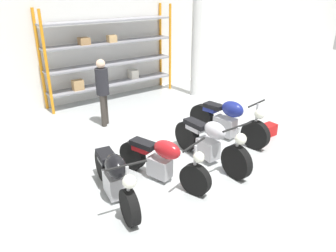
{
  "coord_description": "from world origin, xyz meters",
  "views": [
    {
      "loc": [
        -3.64,
        -4.5,
        3.33
      ],
      "look_at": [
        0.0,
        0.4,
        0.7
      ],
      "focal_mm": 35.0,
      "sensor_mm": 36.0,
      "label": 1
    }
  ],
  "objects_px": {
    "motorcycle_blue": "(228,120)",
    "motorcycle_silver": "(210,142)",
    "motorcycle_black": "(115,177)",
    "person_browsing": "(102,87)",
    "toolbox": "(267,130)",
    "motorcycle_red": "(162,160)",
    "shelving_rack": "(110,54)"
  },
  "relations": [
    {
      "from": "motorcycle_silver",
      "to": "person_browsing",
      "type": "bearing_deg",
      "value": -165.11
    },
    {
      "from": "motorcycle_black",
      "to": "motorcycle_red",
      "type": "distance_m",
      "value": 0.96
    },
    {
      "from": "motorcycle_blue",
      "to": "toolbox",
      "type": "xyz_separation_m",
      "value": [
        0.89,
        -0.46,
        -0.32
      ]
    },
    {
      "from": "motorcycle_red",
      "to": "motorcycle_blue",
      "type": "distance_m",
      "value": 2.35
    },
    {
      "from": "motorcycle_blue",
      "to": "person_browsing",
      "type": "bearing_deg",
      "value": -150.76
    },
    {
      "from": "motorcycle_red",
      "to": "toolbox",
      "type": "bearing_deg",
      "value": 75.28
    },
    {
      "from": "motorcycle_black",
      "to": "person_browsing",
      "type": "bearing_deg",
      "value": 166.3
    },
    {
      "from": "motorcycle_black",
      "to": "motorcycle_silver",
      "type": "xyz_separation_m",
      "value": [
        2.12,
        -0.03,
        0.01
      ]
    },
    {
      "from": "motorcycle_black",
      "to": "motorcycle_blue",
      "type": "bearing_deg",
      "value": 109.7
    },
    {
      "from": "person_browsing",
      "to": "motorcycle_silver",
      "type": "bearing_deg",
      "value": 147.92
    },
    {
      "from": "motorcycle_black",
      "to": "person_browsing",
      "type": "height_order",
      "value": "person_browsing"
    },
    {
      "from": "motorcycle_black",
      "to": "motorcycle_red",
      "type": "xyz_separation_m",
      "value": [
        0.96,
        0.0,
        -0.02
      ]
    },
    {
      "from": "motorcycle_red",
      "to": "person_browsing",
      "type": "distance_m",
      "value": 3.1
    },
    {
      "from": "motorcycle_black",
      "to": "toolbox",
      "type": "distance_m",
      "value": 4.15
    },
    {
      "from": "person_browsing",
      "to": "shelving_rack",
      "type": "bearing_deg",
      "value": -79.82
    },
    {
      "from": "motorcycle_black",
      "to": "motorcycle_silver",
      "type": "bearing_deg",
      "value": 99.09
    },
    {
      "from": "motorcycle_silver",
      "to": "toolbox",
      "type": "distance_m",
      "value": 2.04
    },
    {
      "from": "motorcycle_blue",
      "to": "motorcycle_red",
      "type": "bearing_deg",
      "value": -84.88
    },
    {
      "from": "person_browsing",
      "to": "toolbox",
      "type": "height_order",
      "value": "person_browsing"
    },
    {
      "from": "motorcycle_silver",
      "to": "person_browsing",
      "type": "relative_size",
      "value": 1.22
    },
    {
      "from": "shelving_rack",
      "to": "person_browsing",
      "type": "relative_size",
      "value": 2.46
    },
    {
      "from": "motorcycle_blue",
      "to": "toolbox",
      "type": "relative_size",
      "value": 4.88
    },
    {
      "from": "shelving_rack",
      "to": "motorcycle_blue",
      "type": "relative_size",
      "value": 1.95
    },
    {
      "from": "motorcycle_silver",
      "to": "toolbox",
      "type": "height_order",
      "value": "motorcycle_silver"
    },
    {
      "from": "shelving_rack",
      "to": "motorcycle_red",
      "type": "distance_m",
      "value": 5.22
    },
    {
      "from": "person_browsing",
      "to": "toolbox",
      "type": "xyz_separation_m",
      "value": [
        2.81,
        -2.93,
        -0.86
      ]
    },
    {
      "from": "shelving_rack",
      "to": "motorcycle_black",
      "type": "xyz_separation_m",
      "value": [
        -2.53,
        -4.89,
        -0.95
      ]
    },
    {
      "from": "toolbox",
      "to": "motorcycle_red",
      "type": "bearing_deg",
      "value": -178.25
    },
    {
      "from": "person_browsing",
      "to": "toolbox",
      "type": "bearing_deg",
      "value": 177.02
    },
    {
      "from": "motorcycle_silver",
      "to": "person_browsing",
      "type": "distance_m",
      "value": 3.21
    },
    {
      "from": "motorcycle_blue",
      "to": "motorcycle_silver",
      "type": "bearing_deg",
      "value": -70.87
    },
    {
      "from": "shelving_rack",
      "to": "toolbox",
      "type": "relative_size",
      "value": 9.51
    }
  ]
}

